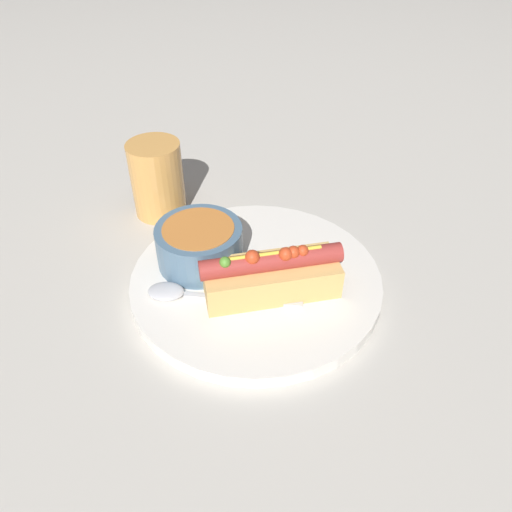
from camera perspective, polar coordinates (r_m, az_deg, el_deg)
The scene contains 6 objects.
ground_plane at distance 0.59m, azimuth 0.00°, elevation -3.35°, with size 4.00×4.00×0.00m, color #BCB7AD.
dinner_plate at distance 0.59m, azimuth 0.00°, elevation -2.80°, with size 0.29×0.29×0.02m.
hot_dog at distance 0.55m, azimuth 1.82°, elevation -2.05°, with size 0.16×0.11×0.06m.
soup_bowl at distance 0.59m, azimuth -6.49°, elevation 1.47°, with size 0.10×0.10×0.05m.
spoon at distance 0.56m, azimuth -8.17°, elevation -4.24°, with size 0.14×0.13×0.01m.
drinking_glass at distance 0.70m, azimuth -11.22°, elevation 8.62°, with size 0.07×0.07×0.10m.
Camera 1 is at (-0.24, -0.36, 0.41)m, focal length 35.00 mm.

